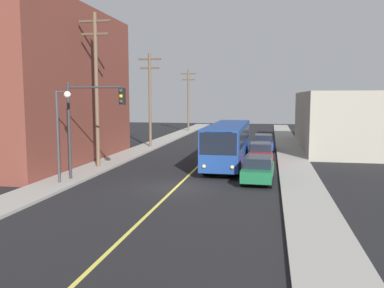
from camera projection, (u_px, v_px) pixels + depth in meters
The scene contains 15 objects.
ground_plane at pixel (176, 187), 24.13m from camera, with size 120.00×120.00×0.00m, color black.
sidewalk_left at pixel (120, 158), 35.23m from camera, with size 2.50×90.00×0.15m, color gray.
sidewalk_right at pixel (294, 163), 32.54m from camera, with size 2.50×90.00×0.15m, color gray.
lane_stripe_center at pixel (212, 153), 38.77m from camera, with size 0.16×60.00×0.01m, color #D8CC4C.
building_left_brick at pixel (32, 86), 33.06m from camera, with size 10.00×17.93×12.26m.
building_right_warehouse at pixel (361, 120), 42.23m from camera, with size 12.00×20.24×5.78m.
city_bus at pixel (228, 142), 31.62m from camera, with size 2.63×12.17×3.20m.
parked_car_green at pixel (258, 169), 25.45m from camera, with size 1.97×4.47×1.62m.
parked_car_red at pixel (260, 152), 33.09m from camera, with size 1.97×4.47×1.62m.
parked_car_blue at pixel (264, 142), 40.51m from camera, with size 1.88×4.43×1.62m.
utility_pole_near at pixel (96, 84), 29.79m from camera, with size 2.40×0.28×11.09m.
utility_pole_mid at pixel (150, 96), 42.44m from camera, with size 2.40×0.28×9.56m.
utility_pole_far at pixel (188, 97), 62.93m from camera, with size 2.40×0.28×9.26m.
traffic_signal_left_corner at pixel (92, 113), 25.21m from camera, with size 3.75×0.48×6.00m.
street_lamp_left at pixel (61, 123), 24.34m from camera, with size 0.98×0.40×5.50m.
Camera 1 is at (5.32, -23.11, 5.24)m, focal length 38.60 mm.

